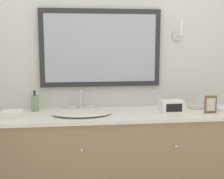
# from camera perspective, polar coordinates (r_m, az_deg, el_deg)

# --- Properties ---
(wall_back) EXTENTS (8.00, 0.18, 2.55)m
(wall_back) POSITION_cam_1_polar(r_m,az_deg,el_deg) (2.83, 1.39, 4.66)
(wall_back) COLOR silver
(wall_back) RESTS_ON ground_plane
(vanity_counter) EXTENTS (2.11, 0.51, 0.89)m
(vanity_counter) POSITION_cam_1_polar(r_m,az_deg,el_deg) (2.74, 2.29, -13.38)
(vanity_counter) COLOR #937556
(vanity_counter) RESTS_ON ground_plane
(sink_basin) EXTENTS (0.48, 0.35, 0.19)m
(sink_basin) POSITION_cam_1_polar(r_m,az_deg,el_deg) (2.55, -5.55, -4.17)
(sink_basin) COLOR silver
(sink_basin) RESTS_ON vanity_counter
(soap_bottle) EXTENTS (0.06, 0.06, 0.18)m
(soap_bottle) POSITION_cam_1_polar(r_m,az_deg,el_deg) (2.74, -13.91, -2.38)
(soap_bottle) COLOR #709966
(soap_bottle) RESTS_ON vanity_counter
(appliance_box) EXTENTS (0.19, 0.13, 0.10)m
(appliance_box) POSITION_cam_1_polar(r_m,az_deg,el_deg) (2.67, 10.88, -3.03)
(appliance_box) COLOR white
(appliance_box) RESTS_ON vanity_counter
(picture_frame) EXTENTS (0.10, 0.01, 0.15)m
(picture_frame) POSITION_cam_1_polar(r_m,az_deg,el_deg) (2.71, 17.58, -2.62)
(picture_frame) COLOR brown
(picture_frame) RESTS_ON vanity_counter
(hand_towel_far_corner) EXTENTS (0.14, 0.13, 0.05)m
(hand_towel_far_corner) POSITION_cam_1_polar(r_m,az_deg,el_deg) (2.58, -17.55, -4.28)
(hand_towel_far_corner) COLOR white
(hand_towel_far_corner) RESTS_ON vanity_counter
(metal_tray) EXTENTS (0.19, 0.12, 0.01)m
(metal_tray) POSITION_cam_1_polar(r_m,az_deg,el_deg) (2.90, 15.61, -3.20)
(metal_tray) COLOR #ADADB2
(metal_tray) RESTS_ON vanity_counter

